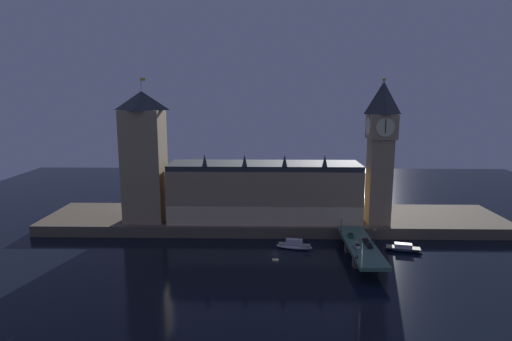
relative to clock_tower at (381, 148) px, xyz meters
The scene contains 17 objects.
ground_plane 66.98m from the clock_tower, 150.68° to the right, with size 400.00×400.00×0.00m, color black.
embankment 61.25m from the clock_tower, 165.08° to the left, with size 220.00×42.00×5.02m.
parliament_hall 56.11m from the clock_tower, behind, with size 88.15×22.74×32.21m.
clock_tower is the anchor object (origin of this frame).
victoria_tower 107.39m from the clock_tower, behind, with size 18.06×18.06×65.67m.
bridge 49.15m from the clock_tower, 114.26° to the right, with size 10.68×46.00×6.21m.
car_northbound_lead 43.34m from the clock_tower, 125.47° to the right, with size 1.88×4.02×1.60m.
car_northbound_trail 51.01m from the clock_tower, 115.02° to the right, with size 2.05×4.18×1.31m.
car_southbound_lead 49.06m from the clock_tower, 108.85° to the right, with size 1.89×4.74×1.58m.
car_southbound_trail 45.27m from the clock_tower, 112.17° to the right, with size 1.95×4.21×1.58m.
pedestrian_near_rail 60.13m from the clock_tower, 111.93° to the right, with size 0.38×0.38×1.58m.
pedestrian_mid_walk 44.38m from the clock_tower, 108.23° to the right, with size 0.38×0.38×1.84m.
street_lamp_near 58.03m from the clock_tower, 112.66° to the right, with size 1.34×0.60×6.41m.
street_lamp_mid 44.06m from the clock_tower, 106.10° to the right, with size 1.34×0.60×6.27m.
street_lamp_far 38.89m from the clock_tower, 139.04° to the right, with size 1.34×0.60×6.51m.
boat_upstream 58.51m from the clock_tower, 152.02° to the right, with size 15.47×6.67×4.27m.
boat_downstream 44.73m from the clock_tower, 76.68° to the right, with size 15.88×8.31×3.15m.
Camera 1 is at (-4.53, -163.48, 63.66)m, focal length 30.00 mm.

